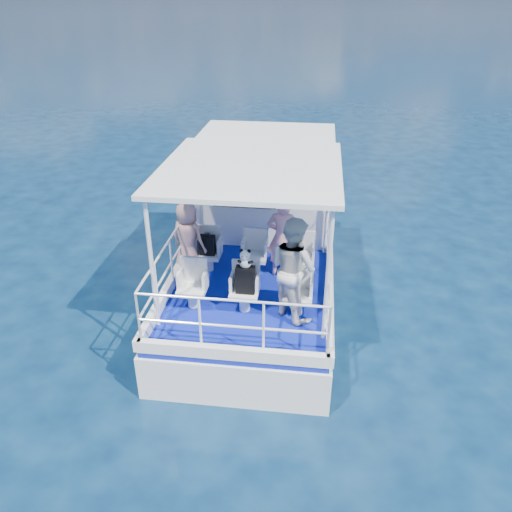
{
  "coord_description": "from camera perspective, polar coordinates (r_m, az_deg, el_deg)",
  "views": [
    {
      "loc": [
        1.1,
        -8.16,
        5.76
      ],
      "look_at": [
        0.11,
        -0.4,
        1.58
      ],
      "focal_mm": 35.0,
      "sensor_mm": 36.0,
      "label": 1
    }
  ],
  "objects": [
    {
      "name": "hull",
      "position": [
        10.87,
        0.37,
        -3.89
      ],
      "size": [
        3.0,
        7.0,
        1.6
      ],
      "primitive_type": "cube",
      "color": "white",
      "rests_on": "ground"
    },
    {
      "name": "canopy",
      "position": [
        8.45,
        -0.57,
        10.04
      ],
      "size": [
        3.0,
        3.2,
        0.08
      ],
      "primitive_type": "cube",
      "color": "white",
      "rests_on": "cabin"
    },
    {
      "name": "ground",
      "position": [
        10.05,
        -0.33,
        -6.88
      ],
      "size": [
        2000.0,
        2000.0,
        0.0
      ],
      "primitive_type": "plane",
      "color": "#071C37",
      "rests_on": "ground"
    },
    {
      "name": "seat_center_aft",
      "position": [
        8.53,
        -1.32,
        -5.08
      ],
      "size": [
        0.48,
        0.46,
        0.38
      ],
      "primitive_type": "cube",
      "color": "silver",
      "rests_on": "deck"
    },
    {
      "name": "seat_center_fwd",
      "position": [
        9.64,
        -0.19,
        -0.89
      ],
      "size": [
        0.48,
        0.46,
        0.38
      ],
      "primitive_type": "cube",
      "color": "silver",
      "rests_on": "deck"
    },
    {
      "name": "railings",
      "position": [
        8.82,
        -0.84,
        -1.54
      ],
      "size": [
        2.84,
        3.59,
        1.0
      ],
      "primitive_type": null,
      "color": "white",
      "rests_on": "deck"
    },
    {
      "name": "seat_stbd_fwd",
      "position": [
        9.58,
        5.16,
        -1.21
      ],
      "size": [
        0.48,
        0.46,
        0.38
      ],
      "primitive_type": "cube",
      "color": "silver",
      "rests_on": "deck"
    },
    {
      "name": "passenger_stbd_aft",
      "position": [
        8.09,
        4.27,
        -1.39
      ],
      "size": [
        1.08,
        1.08,
        1.77
      ],
      "primitive_type": "imported",
      "rotation": [
        0.0,
        0.0,
        2.35
      ],
      "color": "silver",
      "rests_on": "deck"
    },
    {
      "name": "panda",
      "position": [
        8.08,
        -1.24,
        -0.28
      ],
      "size": [
        0.21,
        0.18,
        0.33
      ],
      "primitive_type": null,
      "color": "white",
      "rests_on": "backpack_center"
    },
    {
      "name": "backpack_port",
      "position": [
        9.54,
        -5.58,
        1.24
      ],
      "size": [
        0.29,
        0.16,
        0.38
      ],
      "primitive_type": "cube",
      "color": "black",
      "rests_on": "seat_port_fwd"
    },
    {
      "name": "passenger_port_fwd",
      "position": [
        9.5,
        -7.8,
        1.99
      ],
      "size": [
        0.64,
        0.54,
        1.44
      ],
      "primitive_type": "imported",
      "rotation": [
        0.0,
        0.0,
        2.8
      ],
      "color": "#DE9D90",
      "rests_on": "deck"
    },
    {
      "name": "deck",
      "position": [
        10.45,
        0.38,
        0.07
      ],
      "size": [
        2.9,
        6.9,
        0.1
      ],
      "primitive_type": "cube",
      "color": "navy",
      "rests_on": "hull"
    },
    {
      "name": "backpack_center",
      "position": [
        8.28,
        -1.23,
        -2.74
      ],
      "size": [
        0.32,
        0.18,
        0.47
      ],
      "primitive_type": "cube",
      "color": "black",
      "rests_on": "seat_center_aft"
    },
    {
      "name": "cabin",
      "position": [
        11.17,
        1.22,
        8.42
      ],
      "size": [
        2.85,
        2.0,
        2.2
      ],
      "primitive_type": "cube",
      "color": "white",
      "rests_on": "deck"
    },
    {
      "name": "compact_camera",
      "position": [
        9.45,
        -5.6,
        2.45
      ],
      "size": [
        0.09,
        0.06,
        0.06
      ],
      "primitive_type": "cube",
      "color": "black",
      "rests_on": "backpack_port"
    },
    {
      "name": "canopy_posts",
      "position": [
        8.82,
        -0.58,
        2.88
      ],
      "size": [
        2.77,
        2.97,
        2.2
      ],
      "color": "white",
      "rests_on": "deck"
    },
    {
      "name": "seat_stbd_aft",
      "position": [
        8.46,
        4.74,
        -5.49
      ],
      "size": [
        0.48,
        0.46,
        0.38
      ],
      "primitive_type": "cube",
      "color": "silver",
      "rests_on": "deck"
    },
    {
      "name": "seat_port_aft",
      "position": [
        8.7,
        -7.22,
        -4.63
      ],
      "size": [
        0.48,
        0.46,
        0.38
      ],
      "primitive_type": "cube",
      "color": "silver",
      "rests_on": "deck"
    },
    {
      "name": "passenger_stbd_fwd",
      "position": [
        9.31,
        3.0,
        2.16
      ],
      "size": [
        0.58,
        0.38,
        1.59
      ],
      "primitive_type": "imported",
      "rotation": [
        0.0,
        0.0,
        3.14
      ],
      "color": "pink",
      "rests_on": "deck"
    },
    {
      "name": "seat_port_fwd",
      "position": [
        9.78,
        -5.42,
        -0.56
      ],
      "size": [
        0.48,
        0.46,
        0.38
      ],
      "primitive_type": "cube",
      "color": "silver",
      "rests_on": "deck"
    }
  ]
}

